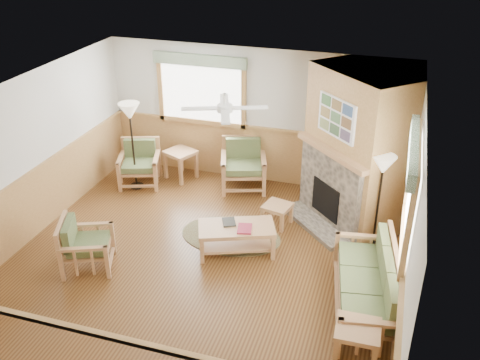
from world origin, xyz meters
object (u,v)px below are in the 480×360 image
(armchair_back_right, at_px, (243,165))
(coffee_table, at_px, (237,239))
(armchair_back_left, at_px, (139,164))
(end_table_chairs, at_px, (181,164))
(floor_lamp_left, at_px, (133,146))
(floor_lamp_right, at_px, (378,203))
(footstool, at_px, (277,215))
(end_table_sofa, at_px, (356,346))
(armchair_left, at_px, (87,244))
(sofa, at_px, (366,284))

(armchair_back_right, bearing_deg, coffee_table, -93.97)
(armchair_back_left, xyz_separation_m, coffee_table, (2.58, -1.71, -0.19))
(armchair_back_left, height_order, end_table_chairs, armchair_back_left)
(floor_lamp_left, height_order, floor_lamp_right, floor_lamp_left)
(coffee_table, xyz_separation_m, footstool, (0.42, 1.02, -0.05))
(armchair_back_left, relative_size, coffee_table, 0.72)
(armchair_back_right, bearing_deg, armchair_back_left, 174.67)
(coffee_table, bearing_deg, end_table_sofa, -63.30)
(end_table_sofa, bearing_deg, floor_lamp_right, 90.00)
(armchair_back_right, xyz_separation_m, armchair_left, (-1.53, -3.23, -0.06))
(end_table_sofa, bearing_deg, footstool, 120.36)
(sofa, height_order, floor_lamp_right, floor_lamp_right)
(sofa, bearing_deg, end_table_sofa, -9.16)
(armchair_left, bearing_deg, sofa, -109.05)
(armchair_back_right, bearing_deg, end_table_chairs, 161.87)
(floor_lamp_right, bearing_deg, floor_lamp_left, 171.15)
(end_table_chairs, bearing_deg, end_table_sofa, -45.26)
(end_table_sofa, bearing_deg, coffee_table, 138.62)
(armchair_left, distance_m, end_table_chairs, 3.24)
(armchair_back_right, height_order, floor_lamp_right, floor_lamp_right)
(sofa, xyz_separation_m, floor_lamp_left, (-4.70, 2.36, 0.43))
(armchair_back_right, relative_size, armchair_left, 1.16)
(end_table_sofa, bearing_deg, armchair_left, 169.14)
(floor_lamp_right, bearing_deg, footstool, 173.31)
(end_table_chairs, distance_m, end_table_sofa, 5.67)
(coffee_table, bearing_deg, footstool, 45.38)
(end_table_chairs, distance_m, floor_lamp_left, 1.11)
(floor_lamp_right, bearing_deg, end_table_chairs, 161.24)
(armchair_back_left, bearing_deg, floor_lamp_right, -29.55)
(floor_lamp_left, bearing_deg, sofa, -26.64)
(sofa, bearing_deg, armchair_back_right, -147.49)
(floor_lamp_right, bearing_deg, armchair_back_right, 152.94)
(end_table_chairs, xyz_separation_m, floor_lamp_left, (-0.71, -0.62, 0.58))
(sofa, height_order, floor_lamp_left, floor_lamp_left)
(armchair_back_right, xyz_separation_m, end_table_sofa, (2.66, -4.03, -0.18))
(sofa, xyz_separation_m, footstool, (-1.68, 1.82, -0.26))
(armchair_back_right, relative_size, footstool, 2.13)
(armchair_back_right, height_order, end_table_sofa, armchair_back_right)
(armchair_back_right, xyz_separation_m, floor_lamp_left, (-2.05, -0.62, 0.40))
(sofa, relative_size, floor_lamp_left, 1.11)
(armchair_left, bearing_deg, floor_lamp_left, -11.10)
(armchair_left, bearing_deg, floor_lamp_right, -88.29)
(end_table_sofa, bearing_deg, armchair_back_right, 123.38)
(armchair_back_right, xyz_separation_m, coffee_table, (0.55, -2.17, -0.23))
(sofa, height_order, armchair_left, sofa)
(armchair_back_left, xyz_separation_m, end_table_sofa, (4.69, -3.57, -0.14))
(armchair_back_right, bearing_deg, footstool, -68.11)
(floor_lamp_right, bearing_deg, end_table_sofa, -90.00)
(armchair_back_left, bearing_deg, footstool, -31.79)
(armchair_left, xyz_separation_m, footstool, (2.50, 2.07, -0.22))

